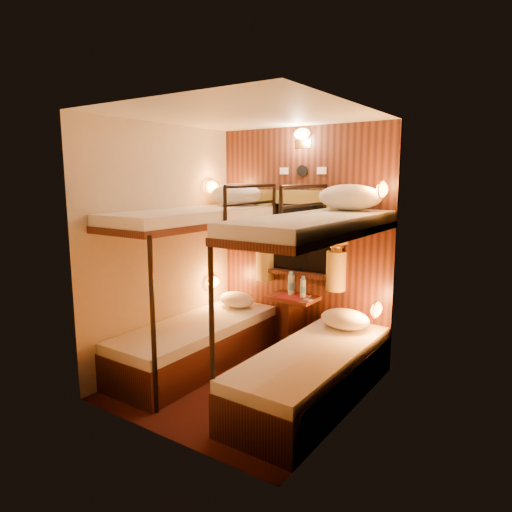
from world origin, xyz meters
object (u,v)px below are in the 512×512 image
Objects in this scene: table at (292,318)px; bunk_right at (313,338)px; bottle_right at (303,288)px; bottle_left at (291,285)px; bunk_left at (197,312)px.

bunk_right is at bearing -50.33° from table.
bunk_right reaches higher than table.
bottle_right is at bearing 9.71° from table.
bunk_right is 1.02m from table.
bunk_right is at bearing -50.01° from bottle_left.
bottle_left is (-0.04, 0.04, 0.35)m from table.
table is at bearing -44.42° from bottle_left.
bottle_left is 1.14× the size of bottle_right.
bunk_right reaches higher than bottle_left.
bottle_left is at bearing 53.59° from bunk_left.
bunk_left is 7.44× the size of bottle_left.
bunk_left is 2.90× the size of table.
bunk_left is 1.04m from bottle_left.
bottle_left is at bearing 135.58° from table.
bottle_right reaches higher than table.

